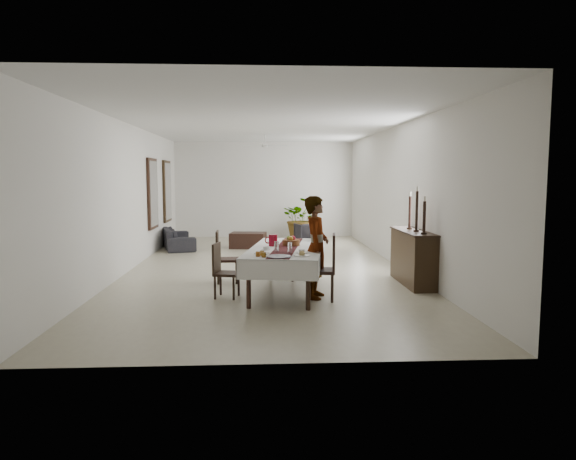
{
  "coord_description": "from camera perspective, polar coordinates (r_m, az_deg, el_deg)",
  "views": [
    {
      "loc": [
        -0.13,
        -11.46,
        2.06
      ],
      "look_at": [
        0.39,
        -1.89,
        1.05
      ],
      "focal_mm": 32.0,
      "sensor_mm": 36.0,
      "label": 1
    }
  ],
  "objects": [
    {
      "name": "floor",
      "position": [
        11.64,
        -2.4,
        -4.18
      ],
      "size": [
        6.0,
        12.0,
        0.0
      ],
      "primitive_type": "cube",
      "color": "#B2AB8D",
      "rests_on": "ground"
    },
    {
      "name": "ceiling",
      "position": [
        11.51,
        -2.47,
        11.69
      ],
      "size": [
        6.0,
        12.0,
        0.02
      ],
      "primitive_type": "cube",
      "color": "silver",
      "rests_on": "wall_back"
    },
    {
      "name": "wall_back",
      "position": [
        17.46,
        -2.66,
        4.49
      ],
      "size": [
        6.0,
        0.02,
        3.2
      ],
      "primitive_type": "cube",
      "color": "silver",
      "rests_on": "floor"
    },
    {
      "name": "wall_front",
      "position": [
        5.48,
        -1.74,
        1.21
      ],
      "size": [
        6.0,
        0.02,
        3.2
      ],
      "primitive_type": "cube",
      "color": "silver",
      "rests_on": "floor"
    },
    {
      "name": "wall_left",
      "position": [
        11.82,
        -17.17,
        3.52
      ],
      "size": [
        0.02,
        12.0,
        3.2
      ],
      "primitive_type": "cube",
      "color": "silver",
      "rests_on": "floor"
    },
    {
      "name": "wall_right",
      "position": [
        11.88,
        12.21,
        3.66
      ],
      "size": [
        0.02,
        12.0,
        3.2
      ],
      "primitive_type": "cube",
      "color": "silver",
      "rests_on": "floor"
    },
    {
      "name": "dining_table_top",
      "position": [
        9.07,
        -0.15,
        -2.19
      ],
      "size": [
        1.44,
        2.67,
        0.05
      ],
      "primitive_type": "cube",
      "rotation": [
        0.0,
        0.0,
        -0.16
      ],
      "color": "black",
      "rests_on": "table_leg_fl"
    },
    {
      "name": "table_leg_fl",
      "position": [
        8.04,
        -4.4,
        -6.14
      ],
      "size": [
        0.08,
        0.08,
        0.74
      ],
      "primitive_type": "cylinder",
      "rotation": [
        0.0,
        0.0,
        -0.16
      ],
      "color": "black",
      "rests_on": "floor"
    },
    {
      "name": "table_leg_fr",
      "position": [
        7.93,
        2.25,
        -6.3
      ],
      "size": [
        0.08,
        0.08,
        0.74
      ],
      "primitive_type": "cylinder",
      "rotation": [
        0.0,
        0.0,
        -0.16
      ],
      "color": "black",
      "rests_on": "floor"
    },
    {
      "name": "table_leg_bl",
      "position": [
        10.37,
        -1.98,
        -3.37
      ],
      "size": [
        0.08,
        0.08,
        0.74
      ],
      "primitive_type": "cylinder",
      "rotation": [
        0.0,
        0.0,
        -0.16
      ],
      "color": "black",
      "rests_on": "floor"
    },
    {
      "name": "table_leg_br",
      "position": [
        10.28,
        3.16,
        -3.46
      ],
      "size": [
        0.08,
        0.08,
        0.74
      ],
      "primitive_type": "cylinder",
      "rotation": [
        0.0,
        0.0,
        -0.16
      ],
      "color": "black",
      "rests_on": "floor"
    },
    {
      "name": "tablecloth_top",
      "position": [
        9.07,
        -0.15,
        -1.99
      ],
      "size": [
        1.66,
        2.88,
        0.01
      ],
      "primitive_type": "cube",
      "rotation": [
        0.0,
        0.0,
        -0.16
      ],
      "color": "silver",
      "rests_on": "dining_table_top"
    },
    {
      "name": "tablecloth_drape_left",
      "position": [
        9.18,
        -3.99,
        -2.87
      ],
      "size": [
        0.44,
        2.69,
        0.32
      ],
      "primitive_type": "cube",
      "rotation": [
        0.0,
        0.0,
        -0.16
      ],
      "color": "silver",
      "rests_on": "dining_table_top"
    },
    {
      "name": "tablecloth_drape_right",
      "position": [
        9.05,
        3.74,
        -3.0
      ],
      "size": [
        0.44,
        2.69,
        0.32
      ],
      "primitive_type": "cube",
      "rotation": [
        0.0,
        0.0,
        -0.16
      ],
      "color": "silver",
      "rests_on": "dining_table_top"
    },
    {
      "name": "tablecloth_drape_near",
      "position": [
        7.77,
        -1.24,
        -4.49
      ],
      "size": [
        1.23,
        0.21,
        0.32
      ],
      "primitive_type": "cube",
      "rotation": [
        0.0,
        0.0,
        -0.16
      ],
      "color": "white",
      "rests_on": "dining_table_top"
    },
    {
      "name": "tablecloth_drape_far",
      "position": [
        10.43,
        0.66,
        -1.79
      ],
      "size": [
        1.23,
        0.21,
        0.32
      ],
      "primitive_type": "cube",
      "rotation": [
        0.0,
        0.0,
        -0.16
      ],
      "color": "silver",
      "rests_on": "dining_table_top"
    },
    {
      "name": "table_runner",
      "position": [
        9.07,
        -0.15,
        -1.94
      ],
      "size": [
        0.78,
        2.66,
        0.0
      ],
      "primitive_type": "cube",
      "rotation": [
        0.0,
        0.0,
        -0.16
      ],
      "color": "#4E1617",
      "rests_on": "tablecloth_top"
    },
    {
      "name": "red_pitcher",
      "position": [
        9.24,
        -1.67,
        -1.14
      ],
      "size": [
        0.18,
        0.18,
        0.21
      ],
      "primitive_type": "cylinder",
      "rotation": [
        0.0,
        0.0,
        -0.16
      ],
      "color": "maroon",
      "rests_on": "tablecloth_top"
    },
    {
      "name": "pitcher_handle",
      "position": [
        9.26,
        -2.22,
        -1.14
      ],
      "size": [
        0.13,
        0.04,
        0.13
      ],
      "primitive_type": "torus",
      "rotation": [
        1.57,
        0.0,
        -0.16
      ],
      "color": "maroon",
      "rests_on": "red_pitcher"
    },
    {
      "name": "wine_glass_near",
      "position": [
        8.37,
        0.2,
        -2.0
      ],
      "size": [
        0.07,
        0.07,
        0.18
      ],
      "primitive_type": "cylinder",
      "color": "white",
      "rests_on": "tablecloth_top"
    },
    {
      "name": "wine_glass_mid",
      "position": [
        8.5,
        -1.28,
        -1.88
      ],
      "size": [
        0.07,
        0.07,
        0.18
      ],
      "primitive_type": "cylinder",
      "color": "white",
      "rests_on": "tablecloth_top"
    },
    {
      "name": "teacup_right",
      "position": [
        8.41,
        1.52,
        -2.36
      ],
      "size": [
        0.09,
        0.09,
        0.06
      ],
      "primitive_type": "cylinder",
      "color": "silver",
      "rests_on": "saucer_right"
    },
    {
      "name": "saucer_right",
      "position": [
        8.42,
        1.52,
        -2.53
      ],
      "size": [
        0.16,
        0.16,
        0.01
      ],
      "primitive_type": "cylinder",
      "color": "white",
      "rests_on": "tablecloth_top"
    },
    {
      "name": "teacup_left",
      "position": [
        8.74,
        -2.48,
        -2.05
      ],
      "size": [
        0.09,
        0.09,
        0.06
      ],
      "primitive_type": "cylinder",
      "color": "white",
      "rests_on": "saucer_left"
    },
    {
      "name": "saucer_left",
      "position": [
        8.75,
        -2.48,
        -2.21
      ],
      "size": [
        0.16,
        0.16,
        0.01
      ],
      "primitive_type": "cylinder",
      "color": "white",
      "rests_on": "tablecloth_top"
    },
    {
      "name": "plate_near_right",
      "position": [
        8.1,
        1.57,
        -2.85
      ],
      "size": [
        0.25,
        0.25,
        0.02
      ],
      "primitive_type": "cylinder",
      "color": "silver",
      "rests_on": "tablecloth_top"
    },
    {
      "name": "bread_near_right",
      "position": [
        8.1,
        1.57,
        -2.65
      ],
      "size": [
        0.09,
        0.09,
        0.09
      ],
      "primitive_type": "sphere",
      "color": "tan",
      "rests_on": "plate_near_right"
    },
    {
      "name": "plate_near_left",
      "position": [
        8.33,
        -2.91,
        -2.61
      ],
      "size": [
        0.25,
        0.25,
        0.02
      ],
      "primitive_type": "cylinder",
      "color": "silver",
      "rests_on": "tablecloth_top"
    },
    {
      "name": "plate_far_left",
      "position": [
        9.68,
        -1.76,
        -1.4
      ],
      "size": [
        0.25,
        0.25,
        0.02
      ],
      "primitive_type": "cylinder",
      "color": "silver",
      "rests_on": "tablecloth_top"
    },
    {
      "name": "serving_tray",
      "position": [
        7.98,
        -1.02,
        -2.97
      ],
      "size": [
        0.38,
        0.38,
        0.02
      ],
      "primitive_type": "cylinder",
      "color": "#47464C",
      "rests_on": "tablecloth_top"
    },
    {
      "name": "jam_jar_a",
      "position": [
        7.98,
        -2.7,
        -2.77
      ],
      "size": [
        0.07,
        0.07,
        0.08
      ],
      "primitive_type": "cylinder",
      "color": "brown",
      "rests_on": "tablecloth_top"
    },
    {
      "name": "jam_jar_b",
      "position": [
        8.05,
        -3.38,
        -2.69
      ],
      "size": [
        0.07,
        0.07,
        0.08
      ],
      "primitive_type": "cylinder",
      "color": "#8E4C14",
      "rests_on": "tablecloth_top"
    },
    {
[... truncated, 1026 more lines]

